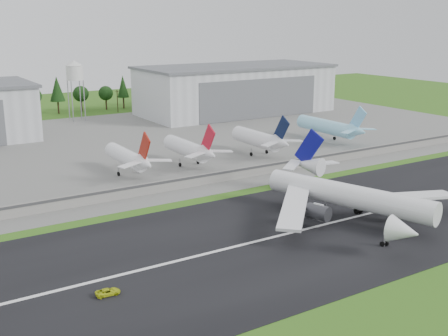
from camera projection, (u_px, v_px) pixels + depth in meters
ground at (355, 238)px, 128.14m from camera, size 600.00×600.00×0.00m
runway at (325, 224)px, 136.32m from camera, size 320.00×60.00×0.10m
runway_centerline at (325, 224)px, 136.31m from camera, size 220.00×1.00×0.02m
apron at (141, 143)px, 226.50m from camera, size 320.00×150.00×0.10m
blast_fence at (227, 176)px, 172.75m from camera, size 240.00×0.61×3.50m
hangar_east at (235, 89)px, 298.57m from camera, size 102.00×47.00×25.20m
water_tower at (74, 71)px, 270.98m from camera, size 8.40×8.40×29.40m
utility_poles at (78, 116)px, 292.10m from camera, size 230.00×3.00×12.00m
treeline at (69, 112)px, 304.39m from camera, size 320.00×16.00×22.00m
main_airliner at (349, 201)px, 138.39m from camera, size 54.51×57.88×18.17m
ground_vehicle at (108, 292)px, 101.04m from camera, size 4.63×2.38×1.25m
parked_jet_red_a at (130, 158)px, 177.71m from camera, size 7.36×31.29×16.35m
parked_jet_red_b at (191, 149)px, 189.00m from camera, size 7.36×31.29×16.51m
parked_jet_navy at (262, 139)px, 204.02m from camera, size 7.36×31.29×16.68m
parked_jet_skyblue at (331, 127)px, 227.84m from camera, size 7.36×37.29×16.66m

